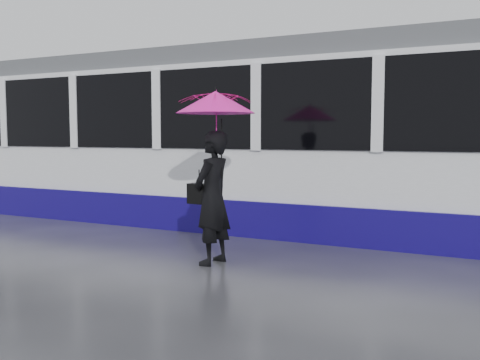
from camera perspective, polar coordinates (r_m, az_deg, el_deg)
The scene contains 6 objects.
ground at distance 8.41m, azimuth -7.28°, elevation -7.14°, with size 90.00×90.00×0.00m, color #28282C.
rails at distance 10.54m, azimuth 0.32°, elevation -4.62°, with size 34.00×1.51×0.02m.
tram at distance 10.70m, azimuth -2.80°, elevation 4.28°, with size 26.00×2.56×3.35m.
woman at distance 7.18m, azimuth -2.95°, elevation -1.91°, with size 0.65×0.43×1.79m, color black.
umbrella at distance 7.11m, azimuth -2.63°, elevation 6.65°, with size 1.12×1.12×1.21m.
handbag at distance 7.30m, azimuth -4.38°, elevation -1.47°, with size 0.33×0.16×0.46m.
Camera 1 is at (4.59, -6.83, 1.74)m, focal length 40.00 mm.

